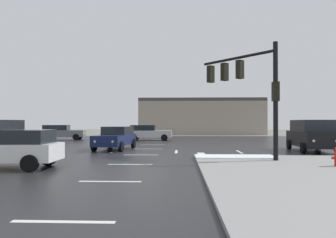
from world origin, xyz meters
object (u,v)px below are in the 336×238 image
Objects in this scene: suv_black at (311,135)px; sedan_navy at (116,137)px; sedan_silver at (148,132)px; sedan_white at (7,148)px; sedan_grey at (61,132)px; traffic_signal_mast at (248,82)px.

sedan_navy is at bearing -89.36° from suv_black.
suv_black reaches higher than sedan_silver.
suv_black is 1.06× the size of sedan_navy.
sedan_white is at bearing -101.15° from sedan_silver.
suv_black reaches higher than sedan_grey.
traffic_signal_mast is 1.18× the size of sedan_grey.
sedan_grey is at bearing 2.32° from traffic_signal_mast.
sedan_navy is 1.02× the size of sedan_white.
sedan_white is (-15.58, -8.06, -0.24)m from suv_black.
sedan_grey is (-21.07, 12.05, -0.24)m from suv_black.
sedan_silver is 19.81m from sedan_white.
sedan_grey is (-16.00, 16.78, -3.10)m from traffic_signal_mast.
sedan_navy is (-12.96, 0.95, -0.24)m from suv_black.
suv_black is at bearing -36.43° from sedan_grey.
sedan_silver is at bearing -18.73° from traffic_signal_mast.
suv_black is 13.00m from sedan_navy.
sedan_silver and sedan_grey have the same top height.
sedan_navy is at bearing -60.50° from sedan_grey.
traffic_signal_mast is 10.20m from sedan_navy.
traffic_signal_mast is 23.39m from sedan_grey.
suv_black is 1.08× the size of sedan_white.
sedan_grey is at bearing -137.52° from sedan_navy.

